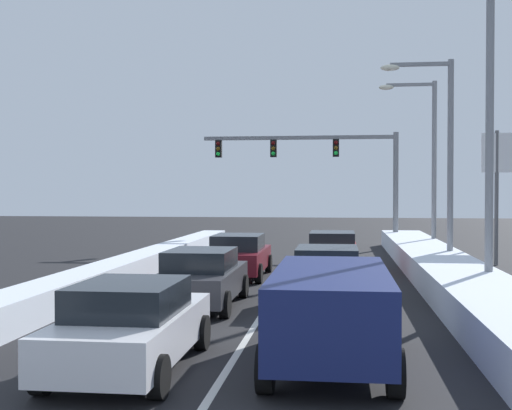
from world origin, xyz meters
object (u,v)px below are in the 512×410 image
(sedan_gray_right_lane_second, at_px, (327,274))
(sedan_white_center_lane_nearest, at_px, (131,325))
(suv_navy_right_lane_nearest, at_px, (331,308))
(traffic_light_gantry, at_px, (326,160))
(street_lamp_right_mid, at_px, (440,145))
(street_lamp_right_far, at_px, (426,152))
(sedan_red_right_lane_third, at_px, (332,251))
(street_lamp_right_near, at_px, (477,101))
(sedan_charcoal_center_lane_second, at_px, (201,278))
(sedan_maroon_center_lane_third, at_px, (239,256))

(sedan_gray_right_lane_second, distance_m, sedan_white_center_lane_nearest, 8.10)
(suv_navy_right_lane_nearest, relative_size, sedan_white_center_lane_nearest, 1.09)
(traffic_light_gantry, xyz_separation_m, street_lamp_right_mid, (4.39, -11.28, 0.00))
(suv_navy_right_lane_nearest, bearing_deg, street_lamp_right_far, 78.45)
(sedan_red_right_lane_third, height_order, street_lamp_right_near, street_lamp_right_near)
(traffic_light_gantry, distance_m, street_lamp_right_near, 18.29)
(suv_navy_right_lane_nearest, bearing_deg, sedan_charcoal_center_lane_second, 121.53)
(sedan_gray_right_lane_second, height_order, traffic_light_gantry, traffic_light_gantry)
(street_lamp_right_near, bearing_deg, sedan_charcoal_center_lane_second, -166.90)
(street_lamp_right_far, bearing_deg, sedan_charcoal_center_lane_second, -117.45)
(suv_navy_right_lane_nearest, xyz_separation_m, street_lamp_right_far, (4.14, 20.23, 3.85))
(sedan_white_center_lane_nearest, distance_m, sedan_charcoal_center_lane_second, 6.29)
(suv_navy_right_lane_nearest, relative_size, sedan_red_right_lane_third, 1.09)
(sedan_maroon_center_lane_third, distance_m, traffic_light_gantry, 14.23)
(sedan_charcoal_center_lane_second, relative_size, street_lamp_right_mid, 0.57)
(sedan_red_right_lane_third, xyz_separation_m, street_lamp_right_near, (3.99, -6.36, 4.72))
(sedan_maroon_center_lane_third, xyz_separation_m, street_lamp_right_near, (7.24, -4.35, 4.72))
(sedan_white_center_lane_nearest, distance_m, traffic_light_gantry, 26.17)
(sedan_red_right_lane_third, bearing_deg, traffic_light_gantry, 92.26)
(sedan_gray_right_lane_second, relative_size, street_lamp_right_mid, 0.57)
(traffic_light_gantry, relative_size, street_lamp_right_far, 1.31)
(suv_navy_right_lane_nearest, height_order, sedan_gray_right_lane_second, suv_navy_right_lane_nearest)
(sedan_red_right_lane_third, xyz_separation_m, street_lamp_right_far, (4.25, 6.54, 4.10))
(suv_navy_right_lane_nearest, height_order, traffic_light_gantry, traffic_light_gantry)
(sedan_gray_right_lane_second, relative_size, traffic_light_gantry, 0.42)
(sedan_white_center_lane_nearest, bearing_deg, traffic_light_gantry, 83.81)
(suv_navy_right_lane_nearest, xyz_separation_m, street_lamp_right_mid, (3.82, 13.78, 3.71))
(sedan_white_center_lane_nearest, bearing_deg, street_lamp_right_mid, 63.57)
(sedan_red_right_lane_third, relative_size, traffic_light_gantry, 0.42)
(sedan_red_right_lane_third, xyz_separation_m, sedan_maroon_center_lane_third, (-3.25, -2.01, 0.00))
(suv_navy_right_lane_nearest, bearing_deg, sedan_red_right_lane_third, 90.49)
(sedan_maroon_center_lane_third, bearing_deg, sedan_white_center_lane_nearest, -89.94)
(street_lamp_right_far, bearing_deg, sedan_red_right_lane_third, -123.05)
(suv_navy_right_lane_nearest, xyz_separation_m, sedan_white_center_lane_nearest, (-3.36, -0.66, -0.25))
(street_lamp_right_mid, bearing_deg, suv_navy_right_lane_nearest, -105.51)
(sedan_gray_right_lane_second, height_order, street_lamp_right_near, street_lamp_right_near)
(sedan_white_center_lane_nearest, xyz_separation_m, street_lamp_right_far, (7.49, 20.89, 4.10))
(sedan_charcoal_center_lane_second, height_order, street_lamp_right_near, street_lamp_right_near)
(sedan_red_right_lane_third, height_order, sedan_white_center_lane_nearest, same)
(suv_navy_right_lane_nearest, distance_m, sedan_maroon_center_lane_third, 12.16)
(sedan_maroon_center_lane_third, relative_size, street_lamp_right_near, 0.48)
(traffic_light_gantry, bearing_deg, suv_navy_right_lane_nearest, -88.71)
(suv_navy_right_lane_nearest, height_order, street_lamp_right_mid, street_lamp_right_mid)
(sedan_charcoal_center_lane_second, height_order, sedan_maroon_center_lane_third, same)
(street_lamp_right_mid, bearing_deg, traffic_light_gantry, 111.27)
(sedan_charcoal_center_lane_second, relative_size, street_lamp_right_near, 0.48)
(sedan_charcoal_center_lane_second, bearing_deg, street_lamp_right_mid, 48.26)
(sedan_charcoal_center_lane_second, relative_size, sedan_maroon_center_lane_third, 1.00)
(traffic_light_gantry, bearing_deg, sedan_gray_right_lane_second, -88.82)
(sedan_white_center_lane_nearest, relative_size, street_lamp_right_near, 0.48)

